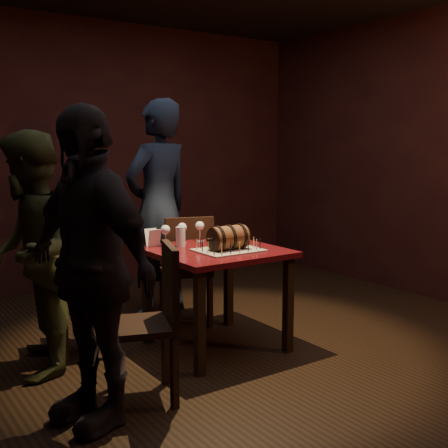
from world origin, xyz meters
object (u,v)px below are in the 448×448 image
object	(u,v)px
wine_glass_right	(200,227)
chair_left_rear	(96,283)
pub_table	(216,264)
person_left_rear	(30,255)
wine_glass_mid	(182,228)
wine_glass_left	(165,231)
barrel_cake	(228,238)
person_back	(158,208)
chair_left_front	(154,313)
person_left_front	(88,267)
pint_of_ale	(181,237)
chair_back	(187,264)

from	to	relation	value
wine_glass_right	chair_left_rear	xyz separation A→B (m)	(-0.85, 0.07, -0.35)
pub_table	person_left_rear	size ratio (longest dim) A/B	0.56
wine_glass_mid	chair_left_rear	distance (m)	0.78
wine_glass_left	barrel_cake	bearing A→B (deg)	-57.53
person_back	chair_left_front	bearing A→B (deg)	46.78
wine_glass_mid	person_left_front	world-z (taller)	person_left_front
chair_left_front	person_left_rear	distance (m)	0.96
wine_glass_left	wine_glass_right	size ratio (longest dim) A/B	1.00
wine_glass_right	chair_left_front	bearing A→B (deg)	-135.24
person_left_rear	wine_glass_mid	bearing A→B (deg)	112.69
pint_of_ale	chair_back	distance (m)	0.52
chair_left_rear	pint_of_ale	bearing A→B (deg)	-16.69
barrel_cake	person_back	distance (m)	1.14
chair_back	person_back	world-z (taller)	person_back
barrel_cake	pub_table	bearing A→B (deg)	103.98
wine_glass_right	person_back	distance (m)	0.68
barrel_cake	person_left_front	xyz separation A→B (m)	(-1.22, -0.44, 0.01)
chair_back	person_back	size ratio (longest dim) A/B	0.49
barrel_cake	chair_back	bearing A→B (deg)	85.20
person_left_front	pint_of_ale	bearing A→B (deg)	113.89
barrel_cake	person_left_front	bearing A→B (deg)	-160.25
pint_of_ale	person_back	size ratio (longest dim) A/B	0.08
pub_table	wine_glass_left	distance (m)	0.46
wine_glass_right	chair_left_front	xyz separation A→B (m)	(-0.85, -0.84, -0.35)
person_back	person_left_rear	distance (m)	1.53
person_back	person_left_front	distance (m)	2.01
wine_glass_right	person_back	world-z (taller)	person_back
pint_of_ale	person_back	xyz separation A→B (m)	(0.24, 0.79, 0.13)
chair_back	barrel_cake	bearing A→B (deg)	-94.80
wine_glass_right	chair_left_front	world-z (taller)	chair_left_front
wine_glass_mid	pint_of_ale	size ratio (longest dim) A/B	1.07
wine_glass_mid	person_left_front	distance (m)	1.43
chair_back	chair_left_rear	distance (m)	0.88
barrel_cake	chair_left_front	world-z (taller)	barrel_cake
person_left_rear	wine_glass_left	bearing A→B (deg)	111.49
barrel_cake	wine_glass_right	bearing A→B (deg)	84.45
wine_glass_mid	person_left_rear	xyz separation A→B (m)	(-1.18, -0.07, -0.06)
barrel_cake	chair_left_rear	size ratio (longest dim) A/B	0.35
barrel_cake	person_back	xyz separation A→B (m)	(0.04, 1.14, 0.10)
barrel_cake	wine_glass_mid	world-z (taller)	barrel_cake
wine_glass_left	chair_left_rear	xyz separation A→B (m)	(-0.53, 0.09, -0.35)
barrel_cake	chair_back	xyz separation A→B (m)	(0.06, 0.68, -0.33)
pint_of_ale	chair_back	xyz separation A→B (m)	(0.25, 0.34, -0.30)
chair_left_front	person_back	world-z (taller)	person_back
pint_of_ale	chair_left_front	size ratio (longest dim) A/B	0.16
pub_table	wine_glass_left	size ratio (longest dim) A/B	5.59
person_left_front	chair_back	bearing A→B (deg)	117.67
person_back	person_left_front	xyz separation A→B (m)	(-1.25, -1.57, -0.09)
person_back	person_left_rear	world-z (taller)	person_back
pub_table	person_back	world-z (taller)	person_back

